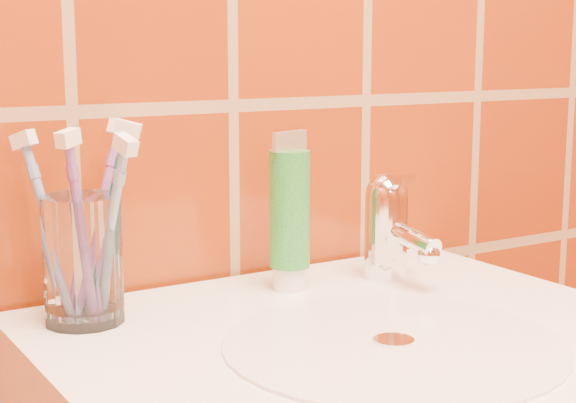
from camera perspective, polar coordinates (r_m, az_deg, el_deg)
glass_tumbler at (r=0.85m, az=-13.14°, el=-3.69°), size 0.09×0.09×0.12m
toothpaste_tube at (r=0.93m, az=0.11°, el=-0.96°), size 0.05×0.04×0.17m
faucet at (r=0.98m, az=6.54°, el=-1.39°), size 0.05×0.11×0.12m
toothbrush_0 at (r=0.87m, az=-12.15°, el=-1.15°), size 0.16×0.14×0.20m
toothbrush_1 at (r=0.82m, az=-11.49°, el=-2.00°), size 0.07×0.15×0.20m
toothbrush_2 at (r=0.82m, az=-13.23°, el=-1.86°), size 0.08×0.07×0.19m
toothbrush_3 at (r=0.84m, az=-11.60°, el=-1.36°), size 0.11×0.10×0.20m
toothbrush_4 at (r=0.85m, az=-15.08°, el=-1.77°), size 0.11×0.13×0.20m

